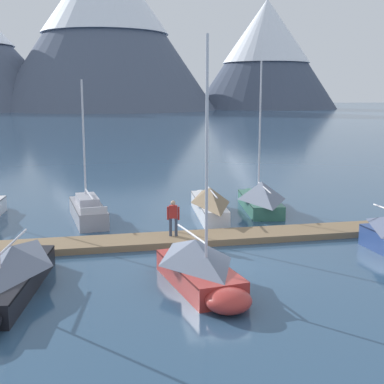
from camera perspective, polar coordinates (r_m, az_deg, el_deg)
name	(u,v)px	position (r m, az deg, el deg)	size (l,w,h in m)	color
ground_plane	(215,268)	(21.49, 2.45, -8.16)	(700.00, 700.00, 0.00)	#2D4C6B
mountain_central_massif	(105,21)	(229.55, -9.30, 17.55)	(90.36, 90.36, 66.38)	#4C566B
mountain_shoulder_ridge	(266,50)	(247.82, 7.95, 14.75)	(63.54, 63.54, 47.55)	#424C60
dock	(198,238)	(25.22, 0.69, -4.97)	(25.28, 3.58, 0.30)	#846B4C
sailboat_second_berth	(7,275)	(19.64, -19.12, -8.34)	(2.60, 7.78, 6.30)	black
sailboat_mid_dock_port	(87,209)	(30.10, -11.17, -1.77)	(2.37, 6.33, 7.60)	#93939E
sailboat_mid_dock_starboard	(200,266)	(19.25, 0.91, -7.95)	(2.88, 5.83, 8.77)	#B2332D
sailboat_far_berth	(208,201)	(30.27, 1.77, -1.01)	(1.75, 7.47, 7.27)	silver
sailboat_outer_slip	(260,196)	(31.97, 7.25, -0.43)	(2.43, 7.02, 8.71)	#336B56
person_on_dock	(173,216)	(24.81, -2.02, -2.58)	(0.58, 0.29, 1.69)	#384256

